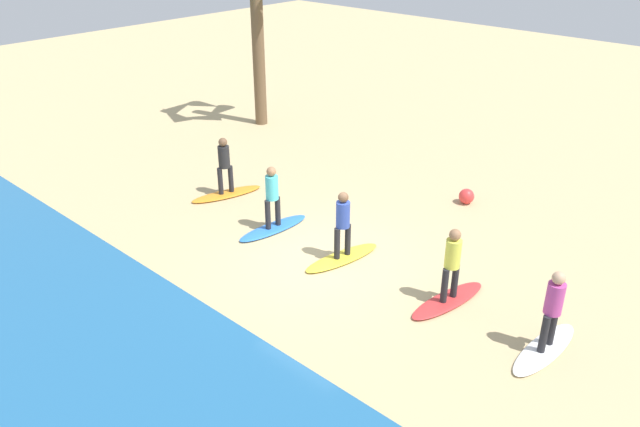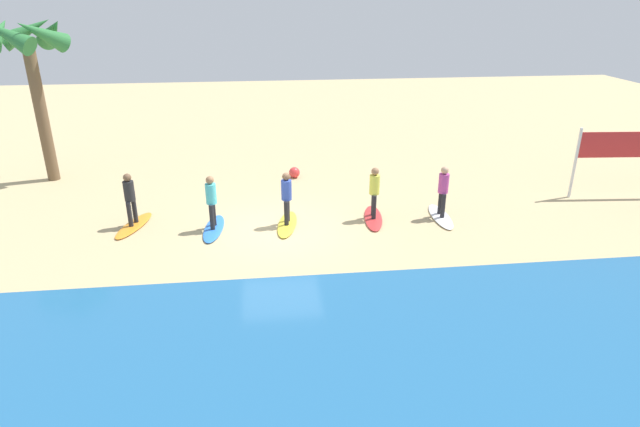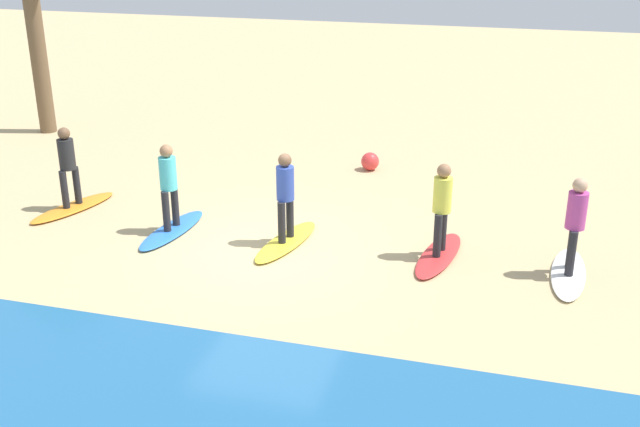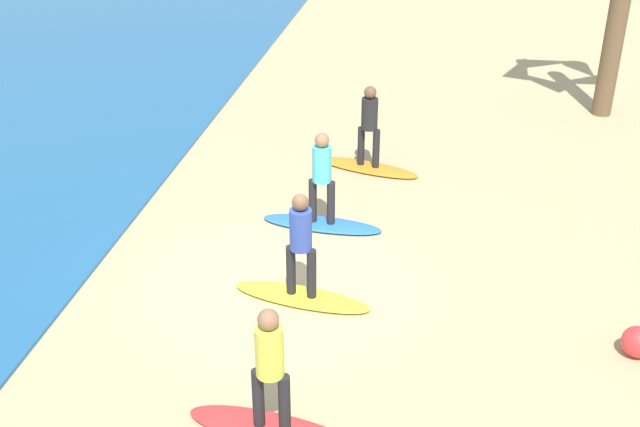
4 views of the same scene
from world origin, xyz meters
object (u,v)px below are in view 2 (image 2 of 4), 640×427
at_px(surfer_red, 374,189).
at_px(surfer_yellow, 287,194).
at_px(palm_tree, 28,48).
at_px(surfboard_blue, 214,228).
at_px(surfer_blue, 211,198).
at_px(surfboard_red, 373,218).
at_px(surfboard_orange, 134,225).
at_px(surfer_white, 443,188).
at_px(surfboard_white, 441,216).
at_px(beach_ball, 294,172).
at_px(surfer_orange, 130,195).
at_px(surfboard_yellow, 287,224).

bearing_deg(surfer_red, surfer_yellow, 3.53).
height_order(surfer_red, palm_tree, palm_tree).
bearing_deg(surfboard_blue, surfer_blue, 5.06).
xyz_separation_m(surfboard_red, surfboard_orange, (7.52, -0.29, 0.00)).
height_order(surfer_white, surfer_blue, same).
bearing_deg(palm_tree, surfer_red, 155.11).
height_order(surfer_white, surfboard_red, surfer_white).
bearing_deg(surfboard_white, palm_tree, -109.25).
bearing_deg(beach_ball, surfer_yellow, 83.05).
bearing_deg(surfer_orange, palm_tree, -51.58).
height_order(surfboard_red, surfer_yellow, surfer_yellow).
relative_size(surfboard_red, surfboard_blue, 1.00).
relative_size(surfer_yellow, surfboard_blue, 0.78).
xyz_separation_m(surfer_orange, palm_tree, (4.01, -5.06, 3.87)).
bearing_deg(surfer_yellow, surfboard_blue, 1.67).
bearing_deg(surfer_yellow, surfer_red, -176.47).
bearing_deg(surfboard_yellow, surfer_red, 103.40).
bearing_deg(surfer_orange, surfboard_red, 177.78).
bearing_deg(surfer_red, surfboard_red, 0.00).
bearing_deg(surfboard_red, surfer_white, 94.80).
relative_size(surfboard_white, surfboard_red, 1.00).
relative_size(surfer_blue, surfer_orange, 1.00).
distance_m(surfboard_red, surfboard_yellow, 2.78).
distance_m(surfer_yellow, surfer_orange, 4.77).
bearing_deg(surfer_blue, surfboard_white, -179.25).
relative_size(surfboard_white, palm_tree, 0.34).
bearing_deg(surfboard_blue, surfer_yellow, 96.73).
xyz_separation_m(surfer_white, surfboard_yellow, (4.96, 0.03, -0.99)).
height_order(surfer_white, surfer_orange, same).
bearing_deg(surfer_yellow, surfboard_orange, -5.57).
xyz_separation_m(surfboard_red, surfer_blue, (5.03, 0.24, 0.99)).
distance_m(surfboard_yellow, surfboard_orange, 4.77).
relative_size(surfer_red, surfer_orange, 1.00).
distance_m(surfer_yellow, palm_tree, 11.05).
height_order(surfer_orange, palm_tree, palm_tree).
height_order(surfboard_red, beach_ball, beach_ball).
xyz_separation_m(surfer_blue, palm_tree, (6.49, -5.59, 3.87)).
relative_size(surfboard_yellow, surfer_blue, 1.28).
relative_size(surfer_white, beach_ball, 3.86).
bearing_deg(beach_ball, surfer_white, 133.74).
xyz_separation_m(surfboard_orange, beach_ball, (-5.31, -4.16, 0.17)).
bearing_deg(palm_tree, surfer_blue, 139.29).
bearing_deg(surfer_yellow, surfboard_white, -179.67).
bearing_deg(surfboard_white, surfboard_red, -91.15).
xyz_separation_m(surfboard_white, surfboard_red, (2.19, -0.14, 0.00)).
bearing_deg(surfer_red, surfboard_yellow, 3.53).
bearing_deg(surfboard_yellow, surfboard_blue, -78.46).
bearing_deg(surfer_red, surfboard_blue, 2.69).
bearing_deg(surfboard_red, surfer_red, 0.00).
bearing_deg(surfer_orange, surfboard_orange, -90.00).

